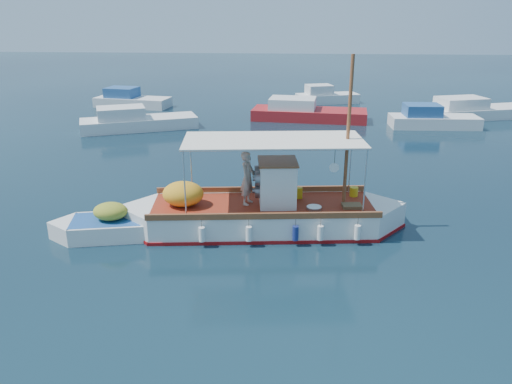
{
  "coord_description": "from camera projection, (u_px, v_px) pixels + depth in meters",
  "views": [
    {
      "loc": [
        0.56,
        -16.54,
        7.75
      ],
      "look_at": [
        -0.67,
        0.0,
        1.67
      ],
      "focal_mm": 35.0,
      "sensor_mm": 36.0,
      "label": 1
    }
  ],
  "objects": [
    {
      "name": "bg_boat_far_w",
      "position": [
        131.0,
        101.0,
        42.06
      ],
      "size": [
        6.5,
        3.27,
        1.8
      ],
      "rotation": [
        0.0,
        0.0,
        -0.16
      ],
      "color": "silver",
      "rests_on": "ground"
    },
    {
      "name": "bg_boat_ne",
      "position": [
        431.0,
        120.0,
        34.71
      ],
      "size": [
        6.05,
        2.39,
        1.8
      ],
      "rotation": [
        0.0,
        0.0,
        0.03
      ],
      "color": "silver",
      "rests_on": "ground"
    },
    {
      "name": "bg_boat_nw",
      "position": [
        136.0,
        122.0,
        34.08
      ],
      "size": [
        8.06,
        5.16,
        1.8
      ],
      "rotation": [
        0.0,
        0.0,
        0.39
      ],
      "color": "silver",
      "rests_on": "ground"
    },
    {
      "name": "ground",
      "position": [
        274.0,
        235.0,
        18.2
      ],
      "size": [
        160.0,
        160.0,
        0.0
      ],
      "primitive_type": "plane",
      "color": "black",
      "rests_on": "ground"
    },
    {
      "name": "dinghy",
      "position": [
        132.0,
        227.0,
        18.15
      ],
      "size": [
        5.85,
        2.52,
        1.46
      ],
      "rotation": [
        0.0,
        0.0,
        0.2
      ],
      "color": "white",
      "rests_on": "ground"
    },
    {
      "name": "fishing_caique",
      "position": [
        261.0,
        214.0,
        18.57
      ],
      "size": [
        10.71,
        3.68,
        6.57
      ],
      "rotation": [
        0.0,
        0.0,
        0.11
      ],
      "color": "white",
      "rests_on": "ground"
    },
    {
      "name": "bg_boat_n",
      "position": [
        306.0,
        113.0,
        37.1
      ],
      "size": [
        8.62,
        3.66,
        1.8
      ],
      "rotation": [
        0.0,
        0.0,
        -0.11
      ],
      "color": "#A31B1E",
      "rests_on": "ground"
    },
    {
      "name": "bg_boat_far_n",
      "position": [
        326.0,
        97.0,
        43.73
      ],
      "size": [
        5.68,
        3.43,
        1.8
      ],
      "rotation": [
        0.0,
        0.0,
        0.29
      ],
      "color": "silver",
      "rests_on": "ground"
    },
    {
      "name": "bg_boat_e",
      "position": [
        472.0,
        112.0,
        37.66
      ],
      "size": [
        8.87,
        4.94,
        1.8
      ],
      "rotation": [
        0.0,
        0.0,
        0.29
      ],
      "color": "silver",
      "rests_on": "ground"
    }
  ]
}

